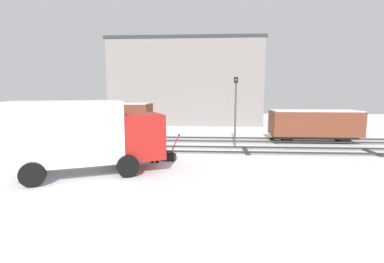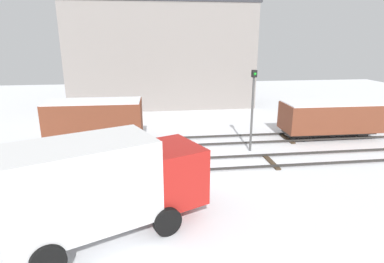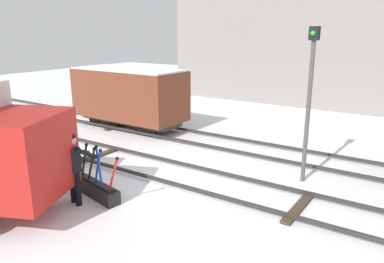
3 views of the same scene
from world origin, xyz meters
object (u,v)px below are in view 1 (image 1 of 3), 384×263
Objects in this scene: freight_car_back_track at (314,124)px; freight_car_near_switch at (115,119)px; delivery_truck at (86,134)px; signal_post at (236,105)px; rail_worker at (155,141)px; switch_lever_frame at (158,155)px.

freight_car_near_switch is at bearing -179.00° from freight_car_back_track.
delivery_truck is 1.46× the size of signal_post.
freight_car_near_switch is 0.88× the size of freight_car_back_track.
rail_worker is 3.24m from delivery_truck.
switch_lever_frame is 0.40× the size of freight_car_near_switch.
rail_worker is 7.54m from freight_car_near_switch.
switch_lever_frame is 0.35× the size of freight_car_back_track.
delivery_truck reaches higher than switch_lever_frame.
delivery_truck is at bearing -78.07° from freight_car_near_switch.
delivery_truck is 1.23× the size of freight_car_near_switch.
switch_lever_frame is at bearing -53.41° from freight_car_near_switch.
freight_car_back_track is (13.81, 0.00, -0.22)m from freight_car_near_switch.
freight_car_near_switch reaches higher than rail_worker.
delivery_truck is 14.79m from freight_car_back_track.
rail_worker is (-0.07, -0.55, 0.81)m from switch_lever_frame.
freight_car_near_switch is at bearing 76.92° from delivery_truck.
freight_car_back_track is (9.74, 6.33, 0.21)m from rail_worker.
delivery_truck is (-2.44, -2.04, 0.63)m from rail_worker.
rail_worker is at bearing -56.32° from freight_car_near_switch.
switch_lever_frame is at bearing 21.67° from delivery_truck.
signal_post is (4.25, 4.60, 1.55)m from rail_worker.
rail_worker is 0.30× the size of delivery_truck.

